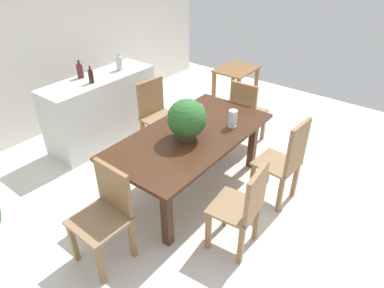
# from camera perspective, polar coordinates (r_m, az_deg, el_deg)

# --- Properties ---
(ground_plane) EXTENTS (7.04, 7.04, 0.00)m
(ground_plane) POSITION_cam_1_polar(r_m,az_deg,el_deg) (4.05, 0.02, -7.28)
(ground_plane) COLOR silver
(back_wall) EXTENTS (6.40, 0.10, 2.60)m
(back_wall) POSITION_cam_1_polar(r_m,az_deg,el_deg) (5.30, -23.79, 15.73)
(back_wall) COLOR silver
(back_wall) RESTS_ON ground
(dining_table) EXTENTS (1.91, 0.99, 0.73)m
(dining_table) POSITION_cam_1_polar(r_m,az_deg,el_deg) (3.69, -0.18, 0.46)
(dining_table) COLOR #422616
(dining_table) RESTS_ON ground
(chair_near_right) EXTENTS (0.44, 0.45, 1.02)m
(chair_near_right) POSITION_cam_1_polar(r_m,az_deg,el_deg) (3.67, 15.59, -2.55)
(chair_near_right) COLOR olive
(chair_near_right) RESTS_ON ground
(chair_far_right) EXTENTS (0.50, 0.47, 0.95)m
(chair_far_right) POSITION_cam_1_polar(r_m,az_deg,el_deg) (4.56, -6.04, 5.47)
(chair_far_right) COLOR olive
(chair_far_right) RESTS_ON ground
(chair_foot_end) EXTENTS (0.46, 0.42, 0.95)m
(chair_foot_end) POSITION_cam_1_polar(r_m,az_deg,el_deg) (4.63, 9.09, 5.51)
(chair_foot_end) COLOR olive
(chair_foot_end) RESTS_ON ground
(chair_near_left) EXTENTS (0.46, 0.44, 0.94)m
(chair_near_left) POSITION_cam_1_polar(r_m,az_deg,el_deg) (3.07, 8.76, -10.23)
(chair_near_left) COLOR olive
(chair_near_left) RESTS_ON ground
(chair_head_end) EXTENTS (0.45, 0.47, 0.93)m
(chair_head_end) POSITION_cam_1_polar(r_m,az_deg,el_deg) (3.09, -14.21, -10.73)
(chair_head_end) COLOR olive
(chair_head_end) RESTS_ON ground
(flower_centerpiece) EXTENTS (0.41, 0.41, 0.44)m
(flower_centerpiece) POSITION_cam_1_polar(r_m,az_deg,el_deg) (3.45, -0.87, 4.22)
(flower_centerpiece) COLOR #4C3828
(flower_centerpiece) RESTS_ON dining_table
(crystal_vase_left) EXTENTS (0.10, 0.10, 0.17)m
(crystal_vase_left) POSITION_cam_1_polar(r_m,az_deg,el_deg) (3.98, -1.24, 6.24)
(crystal_vase_left) COLOR silver
(crystal_vase_left) RESTS_ON dining_table
(crystal_vase_center_near) EXTENTS (0.10, 0.10, 0.20)m
(crystal_vase_center_near) POSITION_cam_1_polar(r_m,az_deg,el_deg) (3.74, 6.91, 4.44)
(crystal_vase_center_near) COLOR silver
(crystal_vase_center_near) RESTS_ON dining_table
(wine_glass) EXTENTS (0.07, 0.07, 0.16)m
(wine_glass) POSITION_cam_1_polar(r_m,az_deg,el_deg) (3.97, 1.60, 6.37)
(wine_glass) COLOR silver
(wine_glass) RESTS_ON dining_table
(kitchen_counter) EXTENTS (1.59, 0.55, 0.94)m
(kitchen_counter) POSITION_cam_1_polar(r_m,az_deg,el_deg) (4.92, -14.89, 5.73)
(kitchen_counter) COLOR silver
(kitchen_counter) RESTS_ON ground
(wine_bottle_green) EXTENTS (0.06, 0.06, 0.22)m
(wine_bottle_green) POSITION_cam_1_polar(r_m,az_deg,el_deg) (4.54, -16.69, 10.90)
(wine_bottle_green) COLOR black
(wine_bottle_green) RESTS_ON kitchen_counter
(wine_bottle_tall) EXTENTS (0.08, 0.08, 0.24)m
(wine_bottle_tall) POSITION_cam_1_polar(r_m,az_deg,el_deg) (4.90, -12.19, 13.20)
(wine_bottle_tall) COLOR #B2BFB7
(wine_bottle_tall) RESTS_ON kitchen_counter
(wine_bottle_dark) EXTENTS (0.08, 0.08, 0.24)m
(wine_bottle_dark) POSITION_cam_1_polar(r_m,az_deg,el_deg) (4.75, -18.38, 11.66)
(wine_bottle_dark) COLOR #511E28
(wine_bottle_dark) RESTS_ON kitchen_counter
(side_table) EXTENTS (0.68, 0.53, 0.71)m
(side_table) POSITION_cam_1_polar(r_m,az_deg,el_deg) (5.66, 7.41, 10.95)
(side_table) COLOR brown
(side_table) RESTS_ON ground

